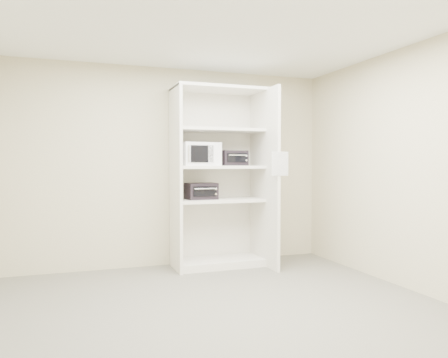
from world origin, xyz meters
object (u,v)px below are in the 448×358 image
object	(u,v)px
toaster_oven_lower	(201,191)
microwave	(198,154)
shelving_unit	(222,183)
toaster_oven_upper	(232,158)

from	to	relation	value
toaster_oven_lower	microwave	bearing A→B (deg)	-157.52
shelving_unit	microwave	xyz separation A→B (m)	(-0.34, -0.02, 0.39)
shelving_unit	microwave	world-z (taller)	shelving_unit
toaster_oven_upper	toaster_oven_lower	size ratio (longest dim) A/B	0.91
toaster_oven_upper	microwave	bearing A→B (deg)	174.49
shelving_unit	microwave	size ratio (longest dim) A/B	4.75
microwave	shelving_unit	bearing A→B (deg)	-3.65
shelving_unit	toaster_oven_upper	size ratio (longest dim) A/B	6.79
microwave	toaster_oven_upper	world-z (taller)	microwave
shelving_unit	microwave	bearing A→B (deg)	-176.39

